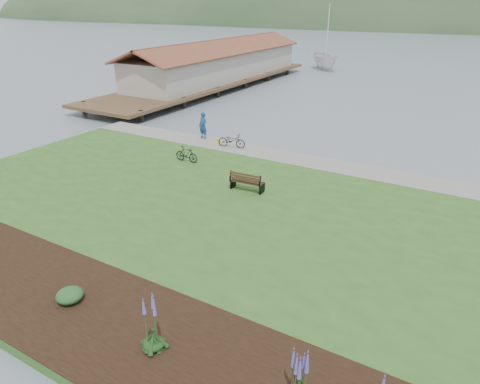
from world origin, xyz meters
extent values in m
plane|color=slate|center=(0.00, 0.00, 0.00)|extent=(600.00, 600.00, 0.00)
cube|color=#2D5C20|center=(0.00, -2.00, 0.20)|extent=(34.00, 20.00, 0.40)
cube|color=gray|center=(0.00, 6.90, 0.42)|extent=(34.00, 2.20, 0.03)
cube|color=black|center=(3.00, -9.80, 0.42)|extent=(24.00, 4.40, 0.04)
cube|color=#4C3826|center=(-20.00, 26.00, 0.85)|extent=(8.00, 36.00, 0.30)
cube|color=#B2ADA3|center=(-20.00, 28.00, 2.50)|extent=(6.40, 28.00, 3.00)
cube|color=#322013|center=(-1.13, 1.16, 0.89)|extent=(1.76, 0.71, 0.05)
cube|color=#322013|center=(-1.11, 0.83, 1.21)|extent=(1.74, 0.27, 0.54)
cube|color=black|center=(-1.97, 1.11, 0.64)|extent=(0.10, 0.60, 0.48)
cube|color=black|center=(-0.29, 1.21, 0.64)|extent=(0.10, 0.60, 0.48)
imported|color=navy|center=(-8.32, 7.50, 1.54)|extent=(0.91, 0.70, 2.27)
imported|color=black|center=(-5.54, 6.85, 0.90)|extent=(1.00, 2.00, 1.00)
imported|color=black|center=(-6.50, 3.06, 0.88)|extent=(0.48, 1.61, 0.96)
imported|color=silver|center=(-13.40, 46.84, 0.00)|extent=(15.84, 15.85, 29.27)
cube|color=gold|center=(-6.87, 7.20, 0.55)|extent=(0.23, 0.31, 0.30)
ellipsoid|color=#153714|center=(2.07, -10.00, 0.59)|extent=(0.62, 0.62, 0.31)
cone|color=#544BAE|center=(2.07, -10.00, 1.65)|extent=(0.32, 0.32, 1.81)
cone|color=#544BAE|center=(6.31, -9.48, 1.46)|extent=(0.40, 0.40, 1.43)
ellipsoid|color=#1E4C21|center=(-1.71, -9.77, 0.66)|extent=(0.88, 0.88, 0.44)
camera|label=1|loc=(8.88, -16.82, 9.50)|focal=32.00mm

